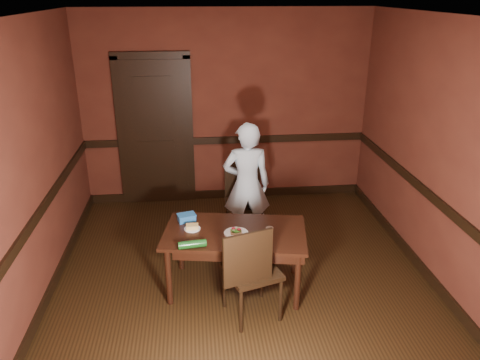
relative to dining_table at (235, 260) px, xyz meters
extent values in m
cube|color=black|center=(0.09, 0.05, -0.33)|extent=(4.00, 4.50, 0.01)
cube|color=silver|center=(0.09, 0.05, 2.37)|extent=(4.00, 4.50, 0.01)
cube|color=#55251A|center=(0.09, 2.30, 1.02)|extent=(4.00, 0.02, 2.70)
cube|color=#55251A|center=(0.09, -2.20, 1.02)|extent=(4.00, 0.02, 2.70)
cube|color=#55251A|center=(-1.91, 0.05, 1.02)|extent=(0.02, 4.50, 2.70)
cube|color=#55251A|center=(2.09, 0.05, 1.02)|extent=(0.02, 4.50, 2.70)
cube|color=black|center=(0.09, 2.29, 0.57)|extent=(4.00, 0.03, 0.10)
cube|color=black|center=(-1.89, 0.05, 0.57)|extent=(0.03, 4.50, 0.10)
cube|color=black|center=(2.08, 0.05, 0.57)|extent=(0.03, 4.50, 0.10)
cube|color=black|center=(0.09, 2.29, -0.27)|extent=(4.00, 0.03, 0.12)
cube|color=black|center=(-1.89, 0.05, -0.27)|extent=(0.03, 4.50, 0.12)
cube|color=black|center=(2.08, 0.05, -0.27)|extent=(0.03, 4.50, 0.12)
cube|color=black|center=(-0.91, 2.26, 0.69)|extent=(0.85, 0.04, 2.05)
cube|color=black|center=(-1.38, 2.28, 0.69)|extent=(0.10, 0.06, 2.15)
cube|color=black|center=(-0.43, 2.28, 0.69)|extent=(0.10, 0.06, 2.15)
cube|color=black|center=(-0.91, 2.28, 1.77)|extent=(1.05, 0.06, 0.10)
cube|color=black|center=(0.00, 0.00, 0.00)|extent=(1.53, 1.02, 0.66)
imported|color=silver|center=(0.23, 0.92, 0.43)|extent=(0.57, 0.38, 1.53)
cylinder|color=white|center=(0.01, -0.06, 0.34)|extent=(0.24, 0.24, 0.01)
cube|color=#A0744D|center=(0.01, -0.06, 0.35)|extent=(0.11, 0.10, 0.02)
ellipsoid|color=#3B9228|center=(0.01, -0.06, 0.37)|extent=(0.10, 0.09, 0.02)
cylinder|color=red|center=(-0.02, -0.04, 0.39)|extent=(0.04, 0.04, 0.01)
cylinder|color=red|center=(0.03, -0.07, 0.39)|extent=(0.04, 0.04, 0.01)
cylinder|color=#92B366|center=(-0.02, -0.08, 0.39)|extent=(0.03, 0.03, 0.01)
cylinder|color=#92B366|center=(0.03, -0.03, 0.39)|extent=(0.03, 0.03, 0.01)
cylinder|color=#92B366|center=(0.01, -0.06, 0.39)|extent=(0.03, 0.03, 0.01)
cylinder|color=#47883A|center=(0.33, -0.12, 0.37)|extent=(0.07, 0.07, 0.08)
cylinder|color=#BBBAAD|center=(0.33, -0.12, 0.41)|extent=(0.07, 0.07, 0.01)
cylinder|color=white|center=(-0.42, 0.09, 0.34)|extent=(0.16, 0.16, 0.01)
cube|color=#DFB765|center=(-0.42, 0.09, 0.36)|extent=(0.12, 0.08, 0.04)
cube|color=#286DB9|center=(-0.48, 0.28, 0.37)|extent=(0.20, 0.16, 0.07)
cube|color=#286DB9|center=(-0.48, 0.28, 0.40)|extent=(0.21, 0.17, 0.01)
cylinder|color=#114113|center=(-0.43, -0.28, 0.37)|extent=(0.27, 0.11, 0.07)
camera|label=1|loc=(-0.37, -4.12, 2.58)|focal=35.00mm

